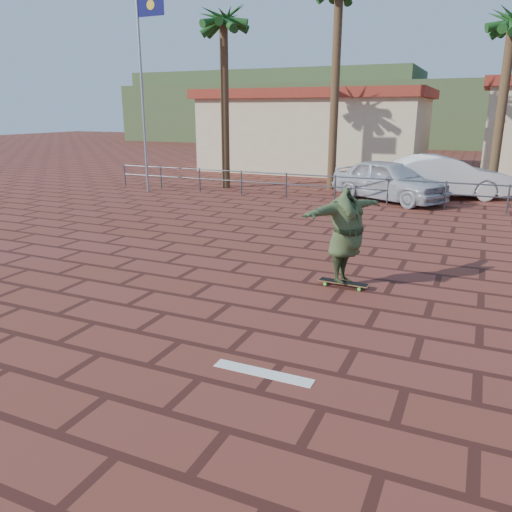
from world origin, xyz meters
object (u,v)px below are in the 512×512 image
Objects in this scene: longboard at (343,283)px; car_silver at (389,180)px; skateboarder at (346,236)px; car_white at (442,177)px.

longboard is 10.47m from car_silver.
car_white is at bearing 18.99° from skateboarder.
car_white is (0.87, 11.94, -0.21)m from skateboarder.
car_silver is 0.91× the size of car_white.
car_white reaches higher than car_silver.
car_white is (1.81, 1.54, 0.05)m from car_silver.
car_silver is (-0.94, 10.40, 0.71)m from longboard.
longboard is at bearing -147.32° from car_silver.
car_white is (0.87, 11.94, 0.76)m from longboard.
skateboarder is 11.98m from car_white.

